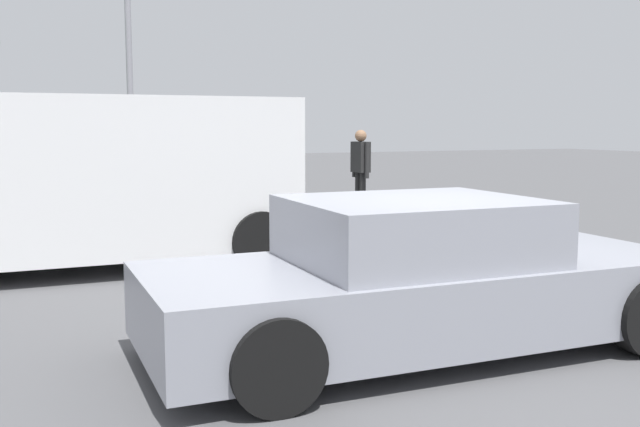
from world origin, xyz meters
name	(u,v)px	position (x,y,z in m)	size (l,w,h in m)	color
ground_plane	(423,347)	(0.00, 0.00, 0.00)	(80.00, 80.00, 0.00)	#515154
sedan_foreground	(421,280)	(-0.05, -0.04, 0.58)	(4.59, 2.01, 1.24)	gray
dog	(538,267)	(2.42, 1.35, 0.23)	(0.46, 0.45, 0.39)	white
van_white	(82,177)	(-2.11, 4.58, 1.18)	(5.31, 2.27, 2.18)	white
pedestrian	(361,164)	(3.76, 8.13, 1.04)	(0.27, 0.57, 1.74)	black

